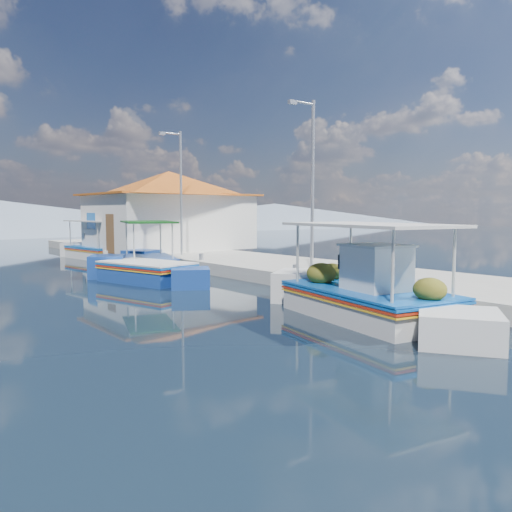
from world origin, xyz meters
TOP-DOWN VIEW (x-y plane):
  - ground at (0.00, 0.00)m, footprint 160.00×160.00m
  - quay at (5.90, 6.00)m, footprint 5.00×44.00m
  - bollards at (3.80, 5.25)m, footprint 0.20×17.20m
  - main_caique at (1.56, -2.86)m, footprint 3.33×7.77m
  - caique_green_canopy at (1.71, 9.02)m, footprint 3.36×6.22m
  - caique_blue_hull at (0.37, 6.50)m, footprint 2.92×6.26m
  - caique_far at (2.65, 16.98)m, footprint 2.51×6.69m
  - harbor_building at (6.20, 15.00)m, footprint 10.49×10.49m
  - lamp_post_near at (4.51, 2.00)m, footprint 1.21×0.14m
  - lamp_post_far at (4.51, 11.00)m, footprint 1.21×0.14m
  - mountain_ridge at (6.54, 56.00)m, footprint 171.40×96.00m

SIDE VIEW (x-z plane):
  - ground at x=0.00m, z-range 0.00..0.00m
  - quay at x=5.90m, z-range 0.00..0.50m
  - caique_blue_hull at x=0.37m, z-range -0.26..0.88m
  - caique_green_canopy at x=1.71m, z-range -0.87..1.60m
  - caique_far at x=2.65m, z-range -0.74..1.62m
  - main_caique at x=1.56m, z-range -0.80..1.81m
  - bollards at x=3.80m, z-range 0.50..0.80m
  - mountain_ridge at x=6.54m, z-range -0.71..4.79m
  - harbor_building at x=6.20m, z-range 0.58..4.98m
  - lamp_post_near at x=4.51m, z-range 0.85..6.85m
  - lamp_post_far at x=4.51m, z-range 0.85..6.85m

